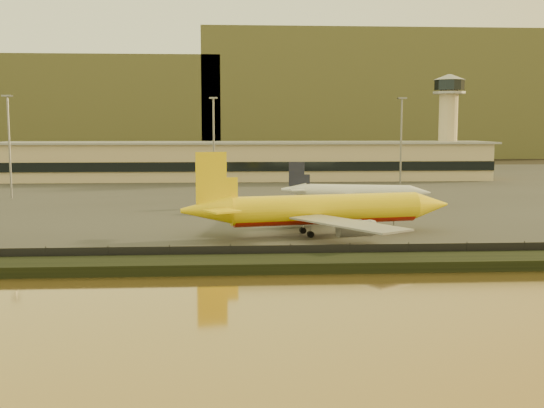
# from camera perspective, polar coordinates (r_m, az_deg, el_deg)

# --- Properties ---
(ground) EXTENTS (900.00, 900.00, 0.00)m
(ground) POSITION_cam_1_polar(r_m,az_deg,el_deg) (103.83, -0.20, -3.53)
(ground) COLOR black
(ground) RESTS_ON ground
(embankment) EXTENTS (320.00, 7.00, 1.40)m
(embankment) POSITION_cam_1_polar(r_m,az_deg,el_deg) (87.04, 0.48, -5.04)
(embankment) COLOR black
(embankment) RESTS_ON ground
(tarmac) EXTENTS (320.00, 220.00, 0.20)m
(tarmac) POSITION_cam_1_polar(r_m,az_deg,el_deg) (197.95, -1.88, 1.34)
(tarmac) COLOR #2D2D2D
(tarmac) RESTS_ON ground
(perimeter_fence) EXTENTS (300.00, 0.05, 2.20)m
(perimeter_fence) POSITION_cam_1_polar(r_m,az_deg,el_deg) (90.83, 0.30, -4.16)
(perimeter_fence) COLOR black
(perimeter_fence) RESTS_ON tarmac
(terminal_building) EXTENTS (202.00, 25.00, 12.60)m
(terminal_building) POSITION_cam_1_polar(r_m,az_deg,el_deg) (228.03, -5.78, 3.56)
(terminal_building) COLOR #C6AD89
(terminal_building) RESTS_ON tarmac
(control_tower) EXTENTS (11.20, 11.20, 35.50)m
(control_tower) POSITION_cam_1_polar(r_m,az_deg,el_deg) (245.18, 14.54, 7.20)
(control_tower) COLOR #C6AD89
(control_tower) RESTS_ON tarmac
(apron_light_masts) EXTENTS (152.20, 12.20, 25.40)m
(apron_light_masts) POSITION_cam_1_polar(r_m,az_deg,el_deg) (178.30, 3.16, 5.78)
(apron_light_masts) COLOR slate
(apron_light_masts) RESTS_ON tarmac
(distant_hills) EXTENTS (470.00, 160.00, 70.00)m
(distant_hills) POSITION_cam_1_polar(r_m,az_deg,el_deg) (442.45, -5.63, 8.28)
(distant_hills) COLOR brown
(distant_hills) RESTS_ON ground
(dhl_cargo_jet) EXTENTS (46.38, 44.76, 13.91)m
(dhl_cargo_jet) POSITION_cam_1_polar(r_m,az_deg,el_deg) (112.79, 4.13, -0.50)
(dhl_cargo_jet) COLOR yellow
(dhl_cargo_jet) RESTS_ON tarmac
(white_narrowbody_jet) EXTENTS (33.61, 32.26, 9.72)m
(white_narrowbody_jet) POSITION_cam_1_polar(r_m,az_deg,el_deg) (155.67, 6.94, 0.97)
(white_narrowbody_jet) COLOR white
(white_narrowbody_jet) RESTS_ON tarmac
(gse_vehicle_yellow) EXTENTS (3.83, 2.71, 1.58)m
(gse_vehicle_yellow) POSITION_cam_1_polar(r_m,az_deg,el_deg) (135.90, 1.01, -0.70)
(gse_vehicle_yellow) COLOR yellow
(gse_vehicle_yellow) RESTS_ON tarmac
(gse_vehicle_white) EXTENTS (4.88, 3.23, 2.02)m
(gse_vehicle_white) POSITION_cam_1_polar(r_m,az_deg,el_deg) (140.74, -4.39, -0.37)
(gse_vehicle_white) COLOR white
(gse_vehicle_white) RESTS_ON tarmac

